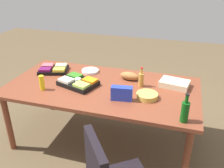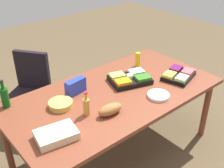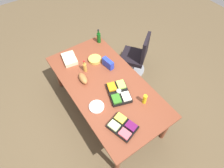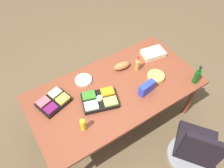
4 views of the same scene
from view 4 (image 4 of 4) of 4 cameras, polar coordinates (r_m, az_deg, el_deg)
The scene contains 13 objects.
ground_plane at distance 3.40m, azimuth 0.79°, elevation -9.40°, with size 10.00×10.00×0.00m, color brown.
conference_table at distance 2.81m, azimuth 0.94°, elevation -2.13°, with size 2.20×1.13×0.78m.
office_chair at distance 2.98m, azimuth 20.82°, elevation -15.81°, with size 0.67×0.67×0.94m.
chip_bowl at distance 2.91m, azimuth 11.46°, elevation 1.93°, with size 0.23×0.23×0.05m, color gold.
veggie_tray at distance 2.61m, azimuth -3.27°, elevation -4.20°, with size 0.49×0.41×0.09m.
bread_loaf at distance 2.96m, azimuth 2.61°, elevation 4.82°, with size 0.24×0.11×0.10m, color #9E6534.
fruit_platter at distance 2.69m, azimuth -15.18°, elevation -4.50°, with size 0.42×0.37×0.07m.
wine_bottle at distance 2.95m, azimuth 21.46°, elevation 1.89°, with size 0.09×0.09×0.28m.
sheet_cake at distance 3.21m, azimuth 10.81°, elevation 7.97°, with size 0.32×0.22×0.07m, color beige.
mustard_bottle at distance 2.39m, azimuth -7.64°, elevation -10.70°, with size 0.06×0.06×0.17m, color yellow.
paper_plate_stack at distance 2.85m, azimuth -7.54°, elevation 1.05°, with size 0.22×0.22×0.03m, color white.
dressing_bottle at distance 2.93m, azimuth 6.74°, elevation 5.00°, with size 0.06×0.06×0.23m.
chip_bag_blue at distance 2.70m, azimuth 9.20°, elevation -1.02°, with size 0.22×0.08×0.15m, color #243ABA.
Camera 4 is at (0.96, 1.41, 2.94)m, focal length 34.66 mm.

